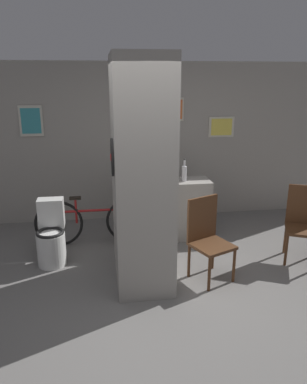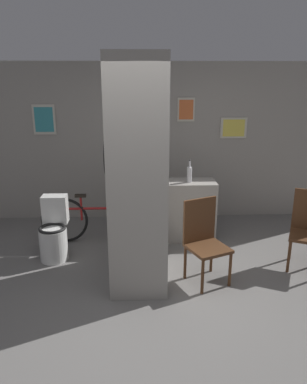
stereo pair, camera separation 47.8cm
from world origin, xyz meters
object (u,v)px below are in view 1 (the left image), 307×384
object	(u,v)px
chair_by_doorway	(303,221)
bottle_tall	(184,173)
toilet	(51,238)
chair_near_pillar	(208,236)
bicycle	(95,221)

from	to	relation	value
chair_by_doorway	bottle_tall	bearing A→B (deg)	173.00
toilet	chair_near_pillar	xyz separation A→B (m)	(1.91, -0.64, 0.19)
toilet	chair_by_doorway	distance (m)	3.33
toilet	bottle_tall	world-z (taller)	bottle_tall
toilet	chair_near_pillar	distance (m)	2.03
toilet	chair_by_doorway	xyz separation A→B (m)	(3.30, -0.36, 0.19)
chair_near_pillar	bottle_tall	bearing A→B (deg)	67.80
chair_near_pillar	chair_by_doorway	bearing A→B (deg)	-12.15
chair_near_pillar	bicycle	size ratio (longest dim) A/B	0.58
chair_by_doorway	bottle_tall	world-z (taller)	bottle_tall
toilet	bicycle	world-z (taller)	toilet
bicycle	chair_by_doorway	bearing A→B (deg)	-17.15
toilet	bicycle	xyz separation A→B (m)	(0.56, 0.49, 0.01)
chair_near_pillar	toilet	bearing A→B (deg)	137.53
chair_near_pillar	bicycle	xyz separation A→B (m)	(-1.35, 1.13, -0.18)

